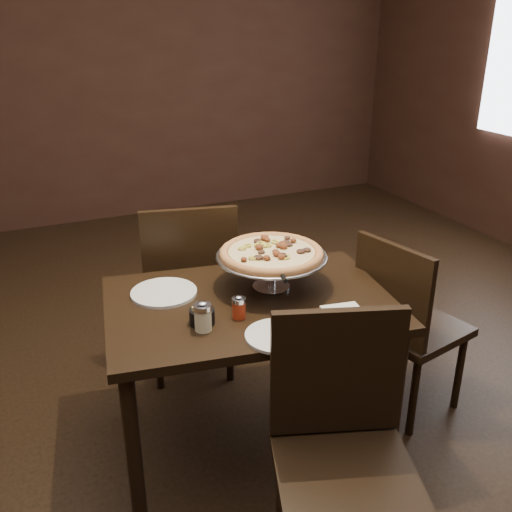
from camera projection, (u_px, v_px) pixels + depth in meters
name	position (u px, v px, depth m)	size (l,w,h in m)	color
room	(265.00, 136.00, 2.02)	(6.04, 7.04, 2.84)	black
dining_table	(250.00, 321.00, 2.36)	(1.26, 0.94, 0.72)	black
pizza_stand	(271.00, 253.00, 2.38)	(0.47, 0.47, 0.19)	#BBBBC2
parmesan_shaker	(203.00, 317.00, 2.09)	(0.07, 0.07, 0.12)	#EFE8BA
pepper_flake_shaker	(239.00, 307.00, 2.18)	(0.05, 0.05, 0.09)	maroon
packet_caddy	(202.00, 316.00, 2.14)	(0.10, 0.10, 0.08)	black
napkin_stack	(345.00, 314.00, 2.20)	(0.15, 0.15, 0.02)	silver
plate_left	(164.00, 293.00, 2.38)	(0.28, 0.28, 0.01)	silver
plate_near	(278.00, 336.00, 2.06)	(0.24, 0.24, 0.01)	silver
serving_spatula	(282.00, 276.00, 2.18)	(0.13, 0.13, 0.02)	#BBBBC2
chair_far	(190.00, 284.00, 2.91)	(0.54, 0.54, 0.98)	black
chair_near	(342.00, 446.00, 1.84)	(0.56, 0.56, 0.95)	black
chair_side	(405.00, 321.00, 2.64)	(0.50, 0.50, 0.90)	black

